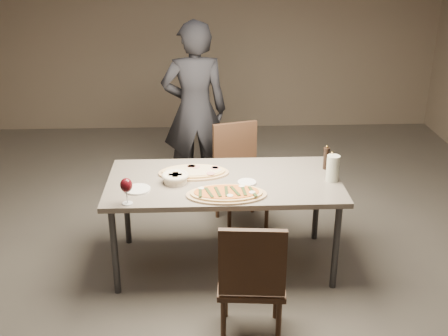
{
  "coord_description": "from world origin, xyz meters",
  "views": [
    {
      "loc": [
        -0.17,
        -3.95,
        2.52
      ],
      "look_at": [
        0.0,
        0.0,
        0.85
      ],
      "focal_mm": 45.0,
      "sensor_mm": 36.0,
      "label": 1
    }
  ],
  "objects_px": {
    "zucchini_pizza": "(227,194)",
    "dining_table": "(224,187)",
    "pepper_mill_left": "(326,158)",
    "carafe": "(333,168)",
    "diner": "(195,111)",
    "chair_near": "(252,277)",
    "chair_far": "(239,169)",
    "bread_basket": "(175,177)",
    "ham_pizza": "(194,172)"
  },
  "relations": [
    {
      "from": "zucchini_pizza",
      "to": "ham_pizza",
      "type": "distance_m",
      "value": 0.47
    },
    {
      "from": "chair_near",
      "to": "chair_far",
      "type": "distance_m",
      "value": 1.73
    },
    {
      "from": "chair_far",
      "to": "ham_pizza",
      "type": "bearing_deg",
      "value": 42.08
    },
    {
      "from": "dining_table",
      "to": "pepper_mill_left",
      "type": "relative_size",
      "value": 8.94
    },
    {
      "from": "zucchini_pizza",
      "to": "chair_near",
      "type": "bearing_deg",
      "value": -82.49
    },
    {
      "from": "zucchini_pizza",
      "to": "pepper_mill_left",
      "type": "relative_size",
      "value": 2.93
    },
    {
      "from": "pepper_mill_left",
      "to": "carafe",
      "type": "bearing_deg",
      "value": -90.0
    },
    {
      "from": "chair_near",
      "to": "diner",
      "type": "relative_size",
      "value": 0.51
    },
    {
      "from": "bread_basket",
      "to": "diner",
      "type": "distance_m",
      "value": 1.41
    },
    {
      "from": "ham_pizza",
      "to": "dining_table",
      "type": "bearing_deg",
      "value": -29.49
    },
    {
      "from": "bread_basket",
      "to": "carafe",
      "type": "relative_size",
      "value": 1.01
    },
    {
      "from": "chair_far",
      "to": "dining_table",
      "type": "bearing_deg",
      "value": 61.97
    },
    {
      "from": "pepper_mill_left",
      "to": "chair_far",
      "type": "bearing_deg",
      "value": 138.73
    },
    {
      "from": "chair_near",
      "to": "dining_table",
      "type": "bearing_deg",
      "value": 102.66
    },
    {
      "from": "pepper_mill_left",
      "to": "diner",
      "type": "xyz_separation_m",
      "value": [
        -1.06,
        1.18,
        0.04
      ]
    },
    {
      "from": "dining_table",
      "to": "zucchini_pizza",
      "type": "relative_size",
      "value": 3.06
    },
    {
      "from": "chair_far",
      "to": "diner",
      "type": "height_order",
      "value": "diner"
    },
    {
      "from": "zucchini_pizza",
      "to": "dining_table",
      "type": "bearing_deg",
      "value": 88.39
    },
    {
      "from": "ham_pizza",
      "to": "zucchini_pizza",
      "type": "bearing_deg",
      "value": -60.08
    },
    {
      "from": "zucchini_pizza",
      "to": "pepper_mill_left",
      "type": "height_order",
      "value": "pepper_mill_left"
    },
    {
      "from": "diner",
      "to": "carafe",
      "type": "bearing_deg",
      "value": 122.03
    },
    {
      "from": "diner",
      "to": "zucchini_pizza",
      "type": "bearing_deg",
      "value": 93.34
    },
    {
      "from": "dining_table",
      "to": "bread_basket",
      "type": "relative_size",
      "value": 8.68
    },
    {
      "from": "zucchini_pizza",
      "to": "carafe",
      "type": "height_order",
      "value": "carafe"
    },
    {
      "from": "carafe",
      "to": "bread_basket",
      "type": "bearing_deg",
      "value": 179.34
    },
    {
      "from": "zucchini_pizza",
      "to": "bread_basket",
      "type": "xyz_separation_m",
      "value": [
        -0.38,
        0.25,
        0.03
      ]
    },
    {
      "from": "pepper_mill_left",
      "to": "chair_near",
      "type": "xyz_separation_m",
      "value": [
        -0.7,
        -1.15,
        -0.34
      ]
    },
    {
      "from": "carafe",
      "to": "diner",
      "type": "relative_size",
      "value": 0.12
    },
    {
      "from": "dining_table",
      "to": "zucchini_pizza",
      "type": "xyz_separation_m",
      "value": [
        0.01,
        -0.28,
        0.07
      ]
    },
    {
      "from": "ham_pizza",
      "to": "bread_basket",
      "type": "distance_m",
      "value": 0.22
    },
    {
      "from": "chair_near",
      "to": "chair_far",
      "type": "xyz_separation_m",
      "value": [
        0.03,
        1.73,
        0.01
      ]
    },
    {
      "from": "carafe",
      "to": "ham_pizza",
      "type": "bearing_deg",
      "value": 170.5
    },
    {
      "from": "carafe",
      "to": "chair_near",
      "type": "distance_m",
      "value": 1.2
    },
    {
      "from": "zucchini_pizza",
      "to": "chair_far",
      "type": "bearing_deg",
      "value": 78.26
    },
    {
      "from": "carafe",
      "to": "diner",
      "type": "height_order",
      "value": "diner"
    },
    {
      "from": "dining_table",
      "to": "chair_near",
      "type": "distance_m",
      "value": 0.99
    },
    {
      "from": "dining_table",
      "to": "carafe",
      "type": "distance_m",
      "value": 0.85
    },
    {
      "from": "zucchini_pizza",
      "to": "bread_basket",
      "type": "distance_m",
      "value": 0.45
    },
    {
      "from": "pepper_mill_left",
      "to": "carafe",
      "type": "xyz_separation_m",
      "value": [
        0.0,
        -0.23,
        0.01
      ]
    },
    {
      "from": "ham_pizza",
      "to": "chair_near",
      "type": "distance_m",
      "value": 1.18
    },
    {
      "from": "dining_table",
      "to": "zucchini_pizza",
      "type": "height_order",
      "value": "zucchini_pizza"
    },
    {
      "from": "ham_pizza",
      "to": "carafe",
      "type": "bearing_deg",
      "value": -9.99
    },
    {
      "from": "bread_basket",
      "to": "chair_near",
      "type": "xyz_separation_m",
      "value": [
        0.51,
        -0.93,
        -0.28
      ]
    },
    {
      "from": "chair_near",
      "to": "diner",
      "type": "distance_m",
      "value": 2.39
    },
    {
      "from": "chair_far",
      "to": "pepper_mill_left",
      "type": "bearing_deg",
      "value": 123.08
    },
    {
      "from": "bread_basket",
      "to": "pepper_mill_left",
      "type": "distance_m",
      "value": 1.22
    },
    {
      "from": "bread_basket",
      "to": "chair_near",
      "type": "height_order",
      "value": "chair_near"
    },
    {
      "from": "carafe",
      "to": "chair_near",
      "type": "bearing_deg",
      "value": -127.16
    },
    {
      "from": "bread_basket",
      "to": "chair_far",
      "type": "height_order",
      "value": "chair_far"
    },
    {
      "from": "ham_pizza",
      "to": "bread_basket",
      "type": "relative_size",
      "value": 2.69
    }
  ]
}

